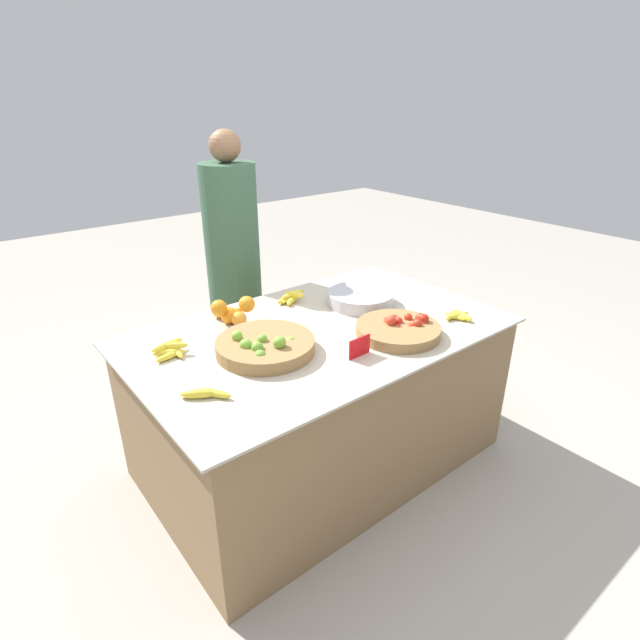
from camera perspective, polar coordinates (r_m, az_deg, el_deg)
The scene contains 12 objects.
ground_plane at distance 2.79m, azimuth 0.00°, elevation -15.32°, with size 12.00×12.00×0.00m, color #ADA599.
market_table at distance 2.57m, azimuth 0.00°, elevation -8.77°, with size 1.78×1.09×0.76m.
lime_bowl at distance 2.17m, azimuth -6.31°, elevation -2.96°, with size 0.43×0.43×0.11m.
tomato_basket at distance 2.35m, azimuth 9.01°, elevation -1.04°, with size 0.39×0.39×0.09m.
orange_pile at distance 2.47m, azimuth -10.09°, elevation 0.85°, with size 0.21×0.22×0.14m.
metal_bowl at distance 2.66m, azimuth 4.65°, elevation 2.51°, with size 0.35×0.35×0.07m.
price_sign at distance 2.13m, azimuth 4.54°, elevation -3.08°, with size 0.12×0.01×0.09m.
banana_bunch_back_center at distance 2.69m, azimuth -3.37°, elevation 2.55°, with size 0.19×0.13×0.06m.
banana_bunch_front_right at distance 1.91m, azimuth -13.13°, elevation -8.15°, with size 0.17×0.15×0.04m.
banana_bunch_front_left at distance 2.58m, azimuth 15.44°, elevation 0.51°, with size 0.15×0.15×0.04m.
banana_bunch_middle_right at distance 2.23m, azimuth -16.70°, elevation -3.29°, with size 0.16×0.14×0.06m.
vendor_person at distance 3.17m, azimuth -9.74°, elevation 4.88°, with size 0.33×0.33×1.61m.
Camera 1 is at (-1.34, -1.68, 1.79)m, focal length 28.00 mm.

